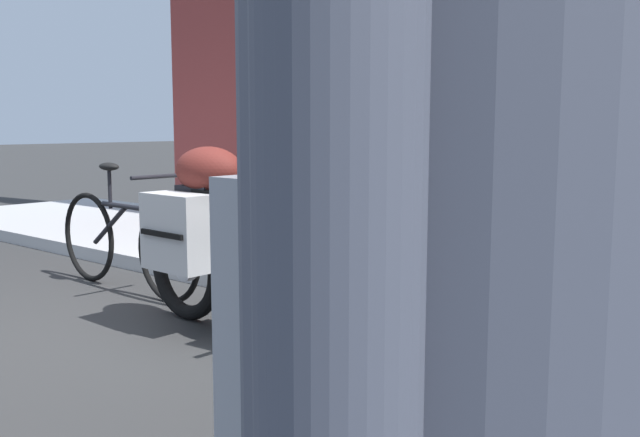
% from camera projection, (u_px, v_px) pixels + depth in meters
% --- Properties ---
extents(ground_plane, '(80.00, 80.00, 0.00)m').
position_uv_depth(ground_plane, '(100.00, 338.00, 4.03)').
color(ground_plane, '#2E2E2E').
extents(touring_motorcycle, '(2.13, 0.64, 1.40)m').
position_uv_depth(touring_motorcycle, '(248.00, 234.00, 3.93)').
color(touring_motorcycle, black).
rests_on(touring_motorcycle, ground_plane).
extents(parked_bicycle, '(1.73, 0.48, 0.94)m').
position_uv_depth(parked_bicycle, '(125.00, 240.00, 5.14)').
color(parked_bicycle, black).
rests_on(parked_bicycle, ground_plane).
extents(pedestrian_walking, '(0.45, 0.55, 1.79)m').
position_uv_depth(pedestrian_walking, '(460.00, 216.00, 0.60)').
color(pedestrian_walking, '#242424').
rests_on(pedestrian_walking, ground_plane).
extents(sandwich_board_sign, '(0.55, 0.42, 0.98)m').
position_uv_depth(sandwich_board_sign, '(303.00, 203.00, 5.41)').
color(sandwich_board_sign, '#1E511E').
rests_on(sandwich_board_sign, sidewalk_curb).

